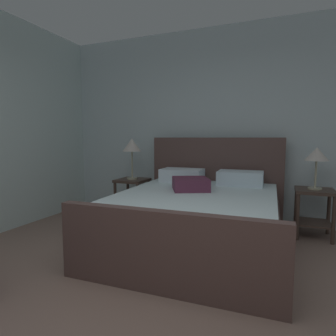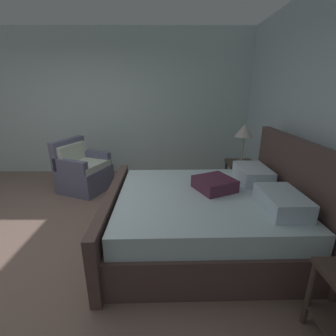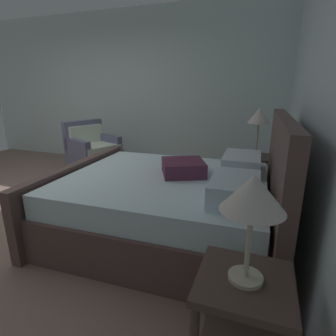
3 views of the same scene
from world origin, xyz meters
name	(u,v)px [view 1 (image 1 of 3)]	position (x,y,z in m)	size (l,w,h in m)	color
wall_back	(228,125)	(0.00, 3.18, 1.41)	(5.30, 0.12, 2.82)	silver
bed	(198,215)	(-0.11, 1.96, 0.35)	(1.91, 2.19, 1.23)	brown
nightstand_right	(314,205)	(1.14, 2.75, 0.40)	(0.44, 0.44, 0.60)	#47352D
table_lamp_right	(317,156)	(1.14, 2.75, 1.01)	(0.28, 0.28, 0.51)	#B7B293
nightstand_left	(132,192)	(-1.35, 2.69, 0.40)	(0.44, 0.44, 0.60)	#47352D
table_lamp_left	(132,146)	(-1.35, 2.69, 1.10)	(0.28, 0.28, 0.62)	#B7B293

